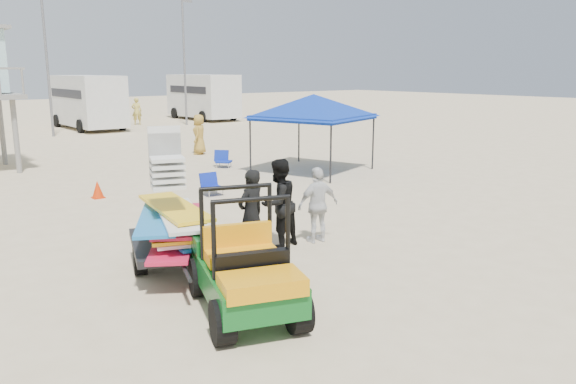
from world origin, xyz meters
TOP-DOWN VIEW (x-y plane):
  - ground at (0.00, 0.00)m, footprint 140.00×140.00m
  - utility_cart at (-1.59, 1.38)m, footprint 1.93×2.67m
  - surf_trailer at (-1.59, 3.72)m, footprint 2.00×2.75m
  - man_left at (-0.07, 3.42)m, footprint 0.70×0.53m
  - man_mid at (0.78, 3.67)m, footprint 0.98×0.82m
  - man_right at (1.63, 3.42)m, footprint 0.99×0.55m
  - canopy_blue at (7.10, 9.92)m, footprint 4.25×4.25m
  - cone_near at (-0.54, 10.42)m, footprint 0.34×0.34m
  - beach_chair_b at (2.21, 8.80)m, footprint 0.58×0.62m
  - beach_chair_c at (5.01, 12.70)m, footprint 0.73×0.86m
  - rv_mid_right at (6.00, 29.99)m, footprint 2.64×7.00m
  - rv_far_right at (15.00, 31.49)m, footprint 2.64×6.60m
  - light_pole_left at (3.00, 27.00)m, footprint 0.14×0.14m
  - light_pole_right at (12.00, 28.50)m, footprint 0.14×0.14m
  - distant_beachgoers at (7.35, 21.80)m, footprint 4.33×15.31m

SIDE VIEW (x-z plane):
  - ground at x=0.00m, z-range 0.00..0.00m
  - cone_near at x=-0.54m, z-range 0.00..0.50m
  - beach_chair_b at x=2.21m, z-range -0.01..0.63m
  - beach_chair_c at x=5.01m, z-range -0.01..0.63m
  - man_right at x=1.63m, z-range 0.00..1.60m
  - utility_cart at x=-1.59m, z-range -0.06..1.77m
  - man_left at x=-0.07m, z-range 0.00..1.74m
  - distant_beachgoers at x=7.35m, z-range -0.02..1.77m
  - man_mid at x=0.78m, z-range 0.00..1.82m
  - surf_trailer at x=-1.59m, z-range -0.21..2.08m
  - rv_far_right at x=15.00m, z-range 0.17..3.42m
  - rv_mid_right at x=6.00m, z-range 0.17..3.42m
  - canopy_blue at x=7.10m, z-range 1.02..4.17m
  - light_pole_left at x=3.00m, z-range 0.00..8.00m
  - light_pole_right at x=12.00m, z-range 0.00..8.00m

